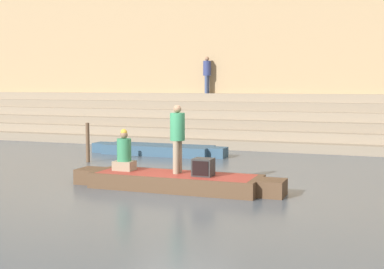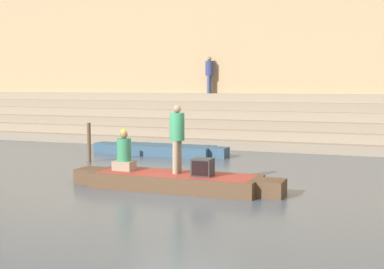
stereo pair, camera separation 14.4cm
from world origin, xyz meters
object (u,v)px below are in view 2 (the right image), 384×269
moored_boat_shore (160,149)px  mooring_post (89,142)px  person_on_steps (209,72)px  tv_set (203,167)px  person_rowing (124,154)px  person_standing (177,134)px  rowboat_main (175,181)px

moored_boat_shore → mooring_post: (-1.45, -2.66, 0.48)m
moored_boat_shore → person_on_steps: person_on_steps is taller
tv_set → moored_boat_shore: 7.28m
moored_boat_shore → tv_set: bearing=-53.7°
person_on_steps → person_rowing: bearing=-164.0°
person_rowing → person_on_steps: 12.10m
tv_set → moored_boat_shore: size_ratio=0.09×
moored_boat_shore → mooring_post: 3.07m
tv_set → mooring_post: mooring_post is taller
person_standing → person_rowing: (-1.50, -0.05, -0.57)m
person_standing → person_on_steps: person_on_steps is taller
rowboat_main → mooring_post: size_ratio=4.13×
person_on_steps → tv_set: bearing=-153.8°
rowboat_main → tv_set: tv_set is taller
person_standing → tv_set: person_standing is taller
person_standing → person_rowing: size_ratio=1.59×
rowboat_main → tv_set: bearing=-5.1°
person_standing → person_on_steps: (-3.19, 11.68, 1.85)m
moored_boat_shore → person_on_steps: size_ratio=3.09×
tv_set → person_on_steps: size_ratio=0.28×
rowboat_main → tv_set: 0.87m
person_rowing → tv_set: person_rowing is taller
tv_set → person_on_steps: person_on_steps is taller
moored_boat_shore → rowboat_main: bearing=-58.8°
mooring_post → moored_boat_shore: bearing=61.3°
rowboat_main → person_standing: (0.02, 0.10, 1.19)m
person_on_steps → mooring_post: bearing=177.9°
person_rowing → tv_set: bearing=-1.1°
person_rowing → moored_boat_shore: bearing=107.4°
rowboat_main → mooring_post: 5.76m
rowboat_main → person_rowing: person_rowing is taller
mooring_post → rowboat_main: bearing=-36.1°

